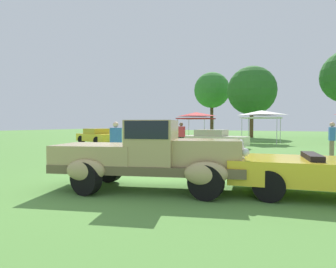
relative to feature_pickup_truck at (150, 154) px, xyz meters
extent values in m
plane|color=#568C3D|center=(-0.83, 0.29, -0.87)|extent=(120.00, 120.00, 0.00)
cube|color=brown|center=(-0.04, -0.01, -0.31)|extent=(4.73, 2.78, 0.20)
cube|color=tan|center=(1.24, 0.41, 0.07)|extent=(1.92, 1.56, 0.60)
ellipsoid|color=silver|center=(2.05, 0.67, 0.05)|extent=(0.31, 0.54, 0.68)
cube|color=tan|center=(0.08, 0.03, 0.31)|extent=(1.45, 1.64, 1.04)
cube|color=black|center=(0.08, 0.03, 0.61)|extent=(1.37, 1.64, 0.40)
cube|color=tan|center=(-1.25, -0.41, -0.01)|extent=(2.30, 1.95, 0.48)
ellipsoid|color=tan|center=(1.09, 1.12, -0.31)|extent=(0.99, 0.63, 0.52)
ellipsoid|color=tan|center=(1.54, -0.25, -0.31)|extent=(0.99, 0.63, 0.52)
ellipsoid|color=tan|center=(-1.47, 0.28, -0.31)|extent=(0.99, 0.63, 0.52)
ellipsoid|color=tan|center=(-1.02, -1.09, -0.31)|extent=(0.99, 0.63, 0.52)
sphere|color=silver|center=(1.96, 1.11, 0.13)|extent=(0.18, 0.18, 0.18)
sphere|color=silver|center=(2.24, 0.27, 0.13)|extent=(0.18, 0.18, 0.18)
cylinder|color=black|center=(1.09, 1.12, -0.49)|extent=(0.76, 0.24, 0.76)
cylinder|color=black|center=(1.54, -0.25, -0.49)|extent=(0.76, 0.24, 0.76)
cylinder|color=black|center=(-1.47, 0.28, -0.49)|extent=(0.76, 0.24, 0.76)
cylinder|color=black|center=(-1.02, -1.09, -0.49)|extent=(0.76, 0.24, 0.76)
cube|color=yellow|center=(3.93, 1.24, -0.30)|extent=(4.65, 2.51, 0.52)
cube|color=black|center=(3.51, 1.16, -0.06)|extent=(0.50, 1.24, 0.28)
cylinder|color=black|center=(2.45, 1.75, -0.54)|extent=(0.66, 0.20, 0.66)
cylinder|color=black|center=(2.74, 0.23, -0.54)|extent=(0.66, 0.20, 0.66)
cube|color=yellow|center=(-11.93, 11.58, -0.37)|extent=(4.42, 2.83, 0.60)
cube|color=gold|center=(-12.09, 11.63, 0.13)|extent=(2.16, 1.92, 0.44)
cylinder|color=black|center=(-10.99, 10.47, -0.55)|extent=(0.64, 0.22, 0.64)
cylinder|color=black|center=(-13.34, 11.21, -0.55)|extent=(0.64, 0.22, 0.64)
cube|color=beige|center=(-2.27, 11.95, -0.37)|extent=(4.39, 1.79, 0.60)
cube|color=#B3AB8E|center=(-2.45, 11.95, 0.13)|extent=(1.95, 1.49, 0.44)
cylinder|color=black|center=(-0.99, 11.14, -0.55)|extent=(0.64, 0.22, 0.64)
cylinder|color=black|center=(-3.60, 11.21, -0.55)|extent=(0.64, 0.22, 0.64)
cylinder|color=#383838|center=(-3.09, 8.77, -0.44)|extent=(0.16, 0.16, 0.86)
cylinder|color=#383838|center=(-3.29, 8.78, -0.44)|extent=(0.16, 0.16, 0.86)
cube|color=#D1333D|center=(-3.19, 8.77, 0.29)|extent=(0.42, 0.27, 0.60)
sphere|color=brown|center=(-3.19, 8.77, 0.71)|extent=(0.22, 0.22, 0.22)
cylinder|color=#283351|center=(-3.36, 2.85, -0.44)|extent=(0.16, 0.16, 0.86)
cylinder|color=#283351|center=(-3.16, 2.86, -0.44)|extent=(0.16, 0.16, 0.86)
cube|color=#336BB2|center=(-3.26, 2.85, 0.29)|extent=(0.41, 0.26, 0.60)
sphere|color=beige|center=(-3.26, 2.85, 0.71)|extent=(0.22, 0.22, 0.22)
cylinder|color=#7F7056|center=(4.31, 8.58, -0.44)|extent=(0.16, 0.16, 0.86)
cylinder|color=#7F7056|center=(4.30, 8.78, -0.44)|extent=(0.16, 0.16, 0.86)
cube|color=#336BB2|center=(4.30, 8.68, 0.29)|extent=(0.27, 0.42, 0.60)
sphere|color=tan|center=(4.30, 8.68, 0.71)|extent=(0.22, 0.22, 0.22)
cylinder|color=#B7B7BC|center=(-4.99, 20.23, 0.16)|extent=(0.05, 0.05, 2.05)
cylinder|color=#B7B7BC|center=(-4.99, 17.60, 0.16)|extent=(0.05, 0.05, 2.05)
cylinder|color=#B7B7BC|center=(-7.61, 20.23, 0.16)|extent=(0.05, 0.05, 2.05)
cylinder|color=#B7B7BC|center=(-7.61, 17.60, 0.16)|extent=(0.05, 0.05, 2.05)
cube|color=red|center=(-6.30, 18.92, 1.23)|extent=(2.92, 2.92, 0.10)
pyramid|color=red|center=(-6.30, 18.92, 1.65)|extent=(2.86, 2.86, 0.38)
cylinder|color=#B7B7BC|center=(1.14, 19.27, 0.16)|extent=(0.05, 0.05, 2.05)
cylinder|color=#B7B7BC|center=(1.14, 16.65, 0.16)|extent=(0.05, 0.05, 2.05)
cylinder|color=#B7B7BC|center=(-1.49, 19.27, 0.16)|extent=(0.05, 0.05, 2.05)
cylinder|color=#B7B7BC|center=(-1.49, 16.65, 0.16)|extent=(0.05, 0.05, 2.05)
cube|color=silver|center=(-0.17, 17.96, 1.23)|extent=(2.92, 2.92, 0.10)
pyramid|color=silver|center=(-0.17, 17.96, 1.65)|extent=(2.86, 2.86, 0.38)
cylinder|color=#47331E|center=(-8.85, 31.17, 1.58)|extent=(0.44, 0.44, 4.90)
sphere|color=#337A2D|center=(-8.85, 31.17, 5.38)|extent=(4.90, 4.90, 4.90)
cylinder|color=brown|center=(-2.82, 27.65, 1.09)|extent=(0.44, 0.44, 3.92)
sphere|color=#286623|center=(-2.82, 27.65, 4.61)|extent=(5.66, 5.66, 5.66)
camera|label=1|loc=(3.51, -5.78, 0.75)|focal=29.75mm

